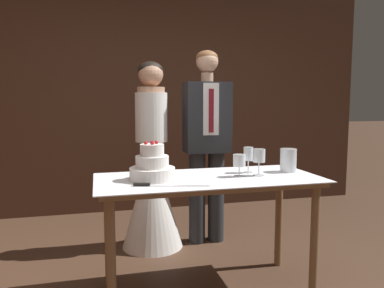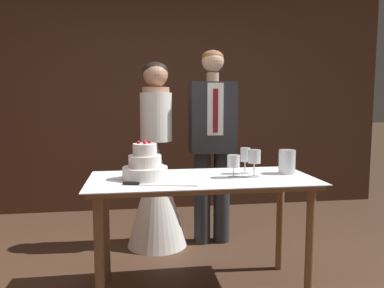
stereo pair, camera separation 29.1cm
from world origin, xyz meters
name	(u,v)px [view 1 (the left image)]	position (x,y,z in m)	size (l,w,h in m)	color
wall_back	(148,92)	(0.00, 2.48, 1.41)	(5.51, 0.12, 2.83)	#472B1E
cake_table	(208,192)	(0.11, 0.34, 0.69)	(1.50, 0.68, 0.79)	brown
tiered_cake	(152,167)	(-0.26, 0.36, 0.88)	(0.29, 0.29, 0.25)	white
cake_knife	(157,185)	(-0.26, 0.16, 0.80)	(0.45, 0.13, 0.02)	silver
wine_glass_near	(239,162)	(0.32, 0.32, 0.90)	(0.08, 0.08, 0.15)	silver
wine_glass_middle	(248,155)	(0.44, 0.44, 0.92)	(0.07, 0.07, 0.18)	silver
wine_glass_far	(259,157)	(0.46, 0.32, 0.92)	(0.08, 0.08, 0.18)	silver
hurricane_candle	(288,161)	(0.73, 0.40, 0.87)	(0.12, 0.12, 0.17)	silver
bride	(152,180)	(-0.14, 1.23, 0.61)	(0.54, 0.54, 1.64)	white
groom	(207,138)	(0.37, 1.23, 0.97)	(0.40, 0.25, 1.75)	#282B30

